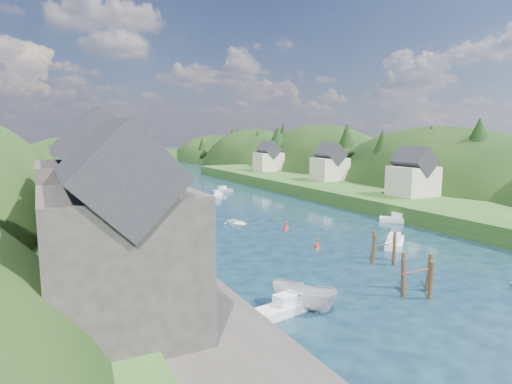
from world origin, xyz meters
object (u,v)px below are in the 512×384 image
piling_cluster_near (416,278)px  piling_cluster_far (384,250)px  channel_buoy_far (286,226)px  channel_buoy_near (317,244)px

piling_cluster_near → piling_cluster_far: 8.78m
piling_cluster_near → channel_buoy_far: size_ratio=3.40×
piling_cluster_far → channel_buoy_near: bearing=112.4°
piling_cluster_near → piling_cluster_far: bearing=63.2°
piling_cluster_far → channel_buoy_far: (-1.35, 17.16, -0.72)m
piling_cluster_far → channel_buoy_near: 8.07m
piling_cluster_near → piling_cluster_far: (3.96, 7.84, -0.10)m
piling_cluster_far → channel_buoy_far: 17.22m
piling_cluster_near → channel_buoy_near: piling_cluster_near is taller
channel_buoy_near → piling_cluster_near: bearing=-93.4°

